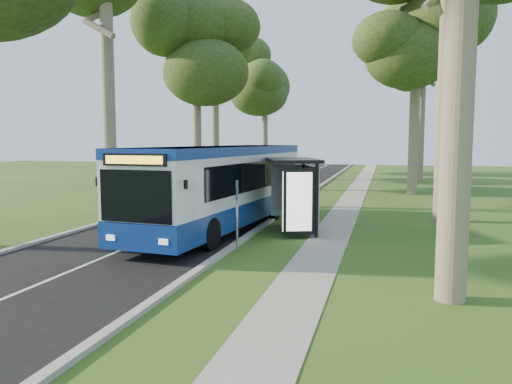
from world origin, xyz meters
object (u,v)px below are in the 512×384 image
Objects in this scene: bus_shelter at (294,181)px; car_white at (198,178)px; car_silver at (255,166)px; bus_stop_sign at (237,207)px; bus at (224,186)px; litter_bin at (305,200)px.

bus_shelter reaches higher than car_white.
bus_shelter is 36.15m from car_silver.
bus_stop_sign reaches higher than car_white.
car_white is (-7.54, 16.54, -0.98)m from bus.
bus_stop_sign is 10.40m from litter_bin.
bus_stop_sign is 2.27× the size of litter_bin.
bus_stop_sign reaches higher than car_silver.
bus_shelter is 0.82× the size of car_white.
bus_shelter is at bearing -0.60° from bus.
bus is 3.41× the size of bus_shelter.
bus is 2.81× the size of car_white.
car_white is (-10.53, 16.86, -1.29)m from bus_shelter.
bus is at bearing 97.07° from bus_stop_sign.
bus_shelter is 19.92m from car_white.
bus is 18.20m from car_white.
bus_shelter is at bearing -84.74° from litter_bin.
car_white is at bearing 97.74° from bus_stop_sign.
litter_bin is (0.62, 10.34, -0.96)m from bus_stop_sign.
car_silver is (-9.39, 38.22, -0.63)m from bus_stop_sign.
bus_shelter is 0.74× the size of car_silver.
bus_stop_sign is 0.62× the size of bus_shelter.
bus_shelter reaches higher than car_silver.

